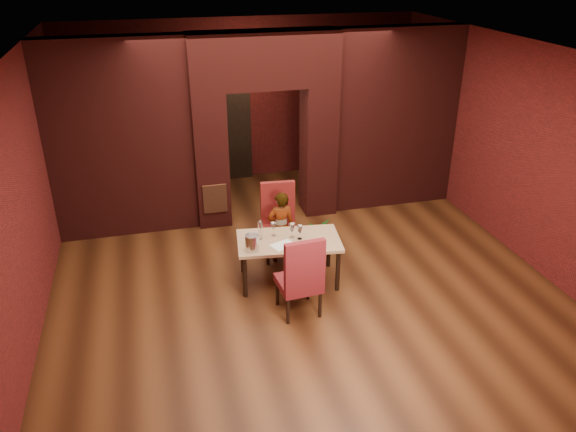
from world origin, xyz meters
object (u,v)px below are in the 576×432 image
wine_bucket (252,243)px  potted_plant (316,232)px  chair_near (299,273)px  person_seated (281,227)px  wine_glass_a (273,229)px  chair_far (280,223)px  wine_glass_c (300,232)px  water_bottle (260,230)px  wine_glass_b (292,231)px  dining_table (289,260)px

wine_bucket → potted_plant: 1.78m
chair_near → person_seated: (0.10, 1.35, -0.01)m
wine_glass_a → potted_plant: 1.31m
person_seated → wine_glass_a: person_seated is taller
person_seated → wine_bucket: size_ratio=5.02×
potted_plant → chair_far: bearing=-160.5°
wine_glass_c → water_bottle: water_bottle is taller
wine_glass_a → water_bottle: 0.20m
chair_far → wine_glass_b: bearing=-84.4°
dining_table → chair_near: size_ratio=1.24×
water_bottle → chair_near: bearing=-70.5°
wine_bucket → potted_plant: bearing=41.5°
chair_near → wine_glass_a: chair_near is taller
person_seated → wine_bucket: (-0.59, -0.77, 0.22)m
wine_glass_a → potted_plant: bearing=41.5°
wine_glass_b → dining_table: bearing=-140.7°
person_seated → wine_glass_b: bearing=92.3°
wine_glass_b → person_seated: bearing=92.9°
potted_plant → water_bottle: bearing=-142.8°
chair_near → wine_bucket: chair_near is taller
chair_near → wine_glass_b: bearing=-103.3°
dining_table → potted_plant: (0.70, 0.95, -0.12)m
dining_table → chair_far: bearing=93.4°
dining_table → person_seated: bearing=94.3°
water_bottle → dining_table: bearing=-18.2°
wine_glass_b → chair_far: bearing=90.9°
chair_far → chair_near: 1.48m
chair_near → potted_plant: (0.77, 1.70, -0.36)m
wine_glass_c → wine_bucket: bearing=-168.0°
dining_table → water_bottle: size_ratio=5.19×
wine_glass_a → potted_plant: size_ratio=0.46×
chair_near → wine_glass_c: 0.80m
chair_near → wine_glass_b: chair_near is taller
water_bottle → wine_glass_c: bearing=-15.0°
dining_table → potted_plant: bearing=60.8°
wine_glass_b → potted_plant: bearing=54.4°
dining_table → water_bottle: (-0.38, 0.12, 0.48)m
chair_far → chair_near: bearing=-89.9°
wine_glass_b → wine_bucket: wine_bucket is taller
chair_near → person_seated: bearing=-98.5°
chair_far → person_seated: (-0.02, -0.12, -0.01)m
wine_glass_c → water_bottle: 0.55m
chair_near → wine_glass_b: (0.13, 0.81, 0.20)m
wine_glass_c → wine_bucket: (-0.71, -0.15, 0.01)m
water_bottle → wine_glass_a: bearing=11.3°
chair_near → dining_table: bearing=-99.3°
wine_bucket → chair_near: bearing=-50.2°
wine_glass_c → water_bottle: size_ratio=0.75×
chair_far → wine_glass_c: size_ratio=5.63×
dining_table → wine_glass_c: 0.47m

